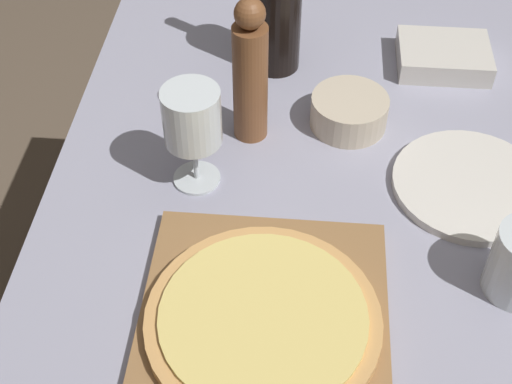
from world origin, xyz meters
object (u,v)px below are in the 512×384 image
Objects in this scene: wine_glass at (192,120)px; small_bowl at (349,112)px; wine_bottle at (277,2)px; pepper_mill at (250,74)px; pizza at (263,320)px.

wine_glass is 0.30m from small_bowl.
wine_bottle is 0.20m from pepper_mill.
small_bowl is at bearing 12.28° from pepper_mill.
pizza is at bearing -82.54° from pepper_mill.
wine_bottle is at bearing 71.61° from wine_glass.
pizza is at bearing -87.86° from wine_bottle.
pepper_mill is 0.19m from small_bowl.
pepper_mill is (-0.05, 0.39, 0.09)m from pizza.
pizza is 0.89× the size of wine_bottle.
wine_bottle reaches higher than pepper_mill.
pepper_mill is at bearing -98.56° from wine_bottle.
wine_glass is at bearing -108.39° from wine_bottle.
wine_bottle is at bearing 130.13° from small_bowl.
pepper_mill reaches higher than pizza.
pizza is at bearing -65.25° from wine_glass.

